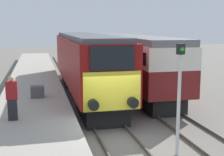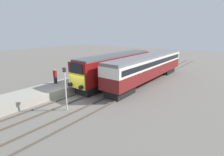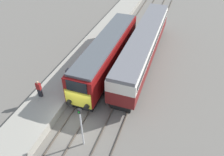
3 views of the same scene
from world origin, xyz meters
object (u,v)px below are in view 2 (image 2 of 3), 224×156
(person_on_platform, at_px, (55,76))
(signal_post, at_px, (65,86))
(locomotive, at_px, (116,67))
(passenger_carriage, at_px, (149,65))
(luggage_crate, at_px, (84,76))

(person_on_platform, height_order, signal_post, signal_post)
(locomotive, distance_m, passenger_carriage, 4.61)
(signal_post, bearing_deg, locomotive, 99.60)
(locomotive, xyz_separation_m, signal_post, (1.70, -10.05, 0.10))
(locomotive, distance_m, signal_post, 10.19)
(signal_post, bearing_deg, luggage_crate, 124.89)
(luggage_crate, bearing_deg, locomotive, 46.11)
(locomotive, xyz_separation_m, passenger_carriage, (3.40, 3.11, 0.11))
(locomotive, height_order, person_on_platform, locomotive)
(locomotive, distance_m, person_on_platform, 8.19)
(passenger_carriage, distance_m, signal_post, 13.27)
(locomotive, height_order, luggage_crate, locomotive)
(passenger_carriage, xyz_separation_m, luggage_crate, (-6.48, -6.31, -1.24))
(person_on_platform, height_order, luggage_crate, person_on_platform)
(luggage_crate, bearing_deg, passenger_carriage, 44.26)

